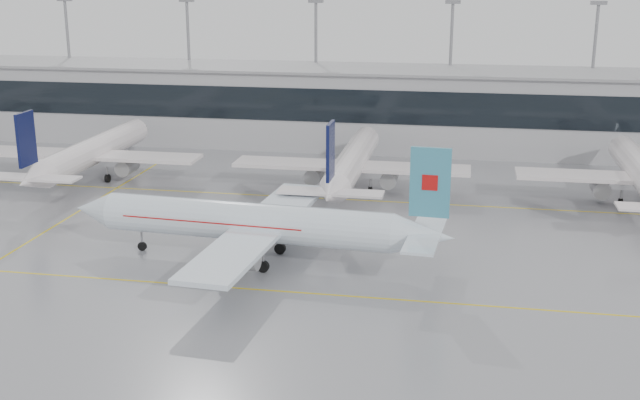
# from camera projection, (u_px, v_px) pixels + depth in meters

# --- Properties ---
(ground) EXTENTS (320.00, 320.00, 0.00)m
(ground) POSITION_uv_depth(u_px,v_px,m) (295.00, 292.00, 69.83)
(ground) COLOR gray
(ground) RESTS_ON ground
(taxi_line_main) EXTENTS (120.00, 0.25, 0.01)m
(taxi_line_main) POSITION_uv_depth(u_px,v_px,m) (295.00, 292.00, 69.83)
(taxi_line_main) COLOR yellow
(taxi_line_main) RESTS_ON ground
(taxi_line_north) EXTENTS (120.00, 0.25, 0.01)m
(taxi_line_north) POSITION_uv_depth(u_px,v_px,m) (347.00, 199.00, 98.20)
(taxi_line_north) COLOR yellow
(taxi_line_north) RESTS_ON ground
(taxi_line_cross) EXTENTS (0.25, 60.00, 0.01)m
(taxi_line_cross) POSITION_uv_depth(u_px,v_px,m) (60.00, 222.00, 89.24)
(taxi_line_cross) COLOR yellow
(taxi_line_cross) RESTS_ON ground
(terminal) EXTENTS (180.00, 15.00, 12.00)m
(terminal) POSITION_uv_depth(u_px,v_px,m) (377.00, 109.00, 126.81)
(terminal) COLOR #A3A3A7
(terminal) RESTS_ON ground
(terminal_glass) EXTENTS (180.00, 0.20, 5.00)m
(terminal_glass) POSITION_uv_depth(u_px,v_px,m) (372.00, 107.00, 119.25)
(terminal_glass) COLOR black
(terminal_glass) RESTS_ON ground
(terminal_roof) EXTENTS (182.00, 16.00, 0.40)m
(terminal_roof) POSITION_uv_depth(u_px,v_px,m) (378.00, 69.00, 125.10)
(terminal_roof) COLOR gray
(terminal_roof) RESTS_ON ground
(light_masts) EXTENTS (156.40, 1.00, 22.60)m
(light_masts) POSITION_uv_depth(u_px,v_px,m) (382.00, 58.00, 130.46)
(light_masts) COLOR gray
(light_masts) RESTS_ON ground
(air_canada_jet) EXTENTS (38.08, 30.95, 12.12)m
(air_canada_jet) POSITION_uv_depth(u_px,v_px,m) (259.00, 223.00, 76.17)
(air_canada_jet) COLOR white
(air_canada_jet) RESTS_ON ground
(parked_jet_b) EXTENTS (29.64, 36.96, 11.72)m
(parked_jet_b) POSITION_uv_depth(u_px,v_px,m) (92.00, 152.00, 106.76)
(parked_jet_b) COLOR white
(parked_jet_b) RESTS_ON ground
(parked_jet_c) EXTENTS (29.64, 36.96, 11.72)m
(parked_jet_c) POSITION_uv_depth(u_px,v_px,m) (351.00, 163.00, 100.67)
(parked_jet_c) COLOR white
(parked_jet_c) RESTS_ON ground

